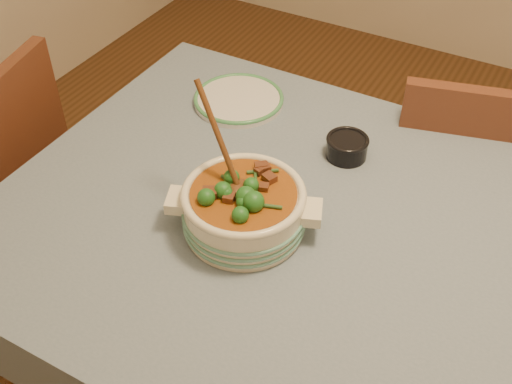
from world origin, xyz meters
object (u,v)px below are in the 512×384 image
Objects in this scene: stew_casserole at (244,206)px; chair_left at (0,179)px; dining_table at (365,277)px; condiment_bowl at (347,146)px; white_plate at (239,99)px; chair_far at (460,182)px.

chair_left is at bearing 177.21° from stew_casserole.
condiment_bowl reaches higher than dining_table.
chair_far reaches higher than white_plate.
dining_table is at bearing -32.95° from white_plate.
stew_casserole is 0.49m from white_plate.
chair_far reaches higher than condiment_bowl.
dining_table is 1.90× the size of chair_far.
stew_casserole is at bearing 49.29° from chair_far.
dining_table is at bearing 68.52° from chair_far.
dining_table is 0.32m from stew_casserole.
white_plate is (-0.25, 0.41, -0.05)m from stew_casserole.
chair_far is at bearing 25.71° from white_plate.
chair_left is (-0.96, -0.30, -0.29)m from condiment_bowl.
condiment_bowl is at bearing -11.64° from white_plate.
white_plate is at bearing 108.23° from chair_left.
condiment_bowl is (-0.17, 0.26, 0.12)m from dining_table.
dining_table is at bearing 78.95° from chair_left.
stew_casserole is at bearing 74.45° from chair_left.
white_plate is at bearing 168.36° from condiment_bowl.
stew_casserole is (-0.26, -0.08, 0.16)m from dining_table.
white_plate is at bearing 10.72° from chair_far.
chair_far reaches higher than chair_left.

